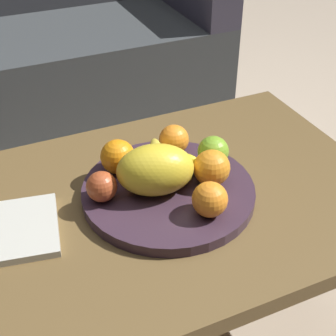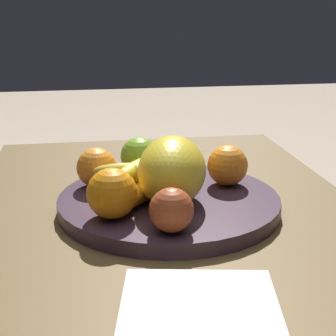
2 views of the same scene
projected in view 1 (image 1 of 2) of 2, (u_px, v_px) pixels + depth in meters
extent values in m
plane|color=tan|center=(156.00, 324.00, 1.33)|extent=(8.00, 8.00, 0.00)
cube|color=brown|center=(154.00, 207.00, 1.09)|extent=(1.04, 0.67, 0.04)
cylinder|color=brown|center=(256.00, 164.00, 1.60)|extent=(0.05, 0.05, 0.39)
cube|color=#363A3C|center=(22.00, 78.00, 2.10)|extent=(1.70, 0.70, 0.40)
cylinder|color=#3A2735|center=(168.00, 191.00, 1.09)|extent=(0.38, 0.38, 0.03)
ellipsoid|color=yellow|center=(155.00, 170.00, 1.04)|extent=(0.19, 0.15, 0.11)
sphere|color=orange|center=(212.00, 168.00, 1.07)|extent=(0.08, 0.08, 0.08)
sphere|color=orange|center=(174.00, 140.00, 1.17)|extent=(0.07, 0.07, 0.07)
sphere|color=orange|center=(118.00, 157.00, 1.10)|extent=(0.08, 0.08, 0.08)
sphere|color=orange|center=(210.00, 199.00, 0.99)|extent=(0.07, 0.07, 0.07)
sphere|color=#AB4824|center=(102.00, 187.00, 1.03)|extent=(0.07, 0.07, 0.07)
sphere|color=#79AE2A|center=(213.00, 152.00, 1.13)|extent=(0.07, 0.07, 0.07)
ellipsoid|color=yellow|center=(159.00, 173.00, 1.09)|extent=(0.14, 0.12, 0.03)
ellipsoid|color=yellow|center=(155.00, 171.00, 1.10)|extent=(0.15, 0.11, 0.03)
ellipsoid|color=yellow|center=(165.00, 167.00, 1.11)|extent=(0.15, 0.10, 0.03)
ellipsoid|color=yellow|center=(165.00, 157.00, 1.09)|extent=(0.14, 0.12, 0.03)
ellipsoid|color=gold|center=(158.00, 158.00, 1.09)|extent=(0.07, 0.15, 0.03)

